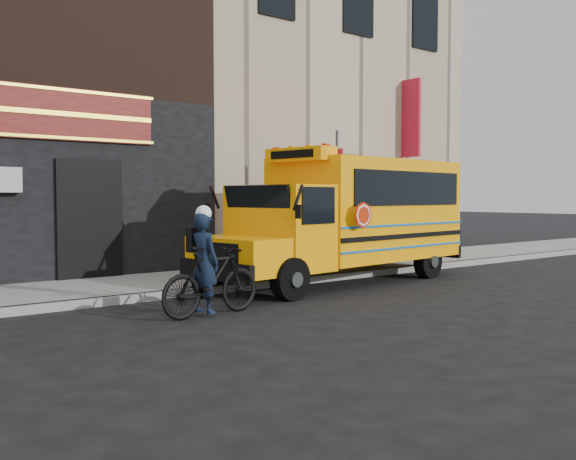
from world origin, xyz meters
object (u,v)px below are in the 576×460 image
Objects in this scene: bicycle at (212,281)px; school_bus at (349,215)px; sign_pole at (337,197)px; cyclist at (204,266)px.

school_bus is at bearing -75.62° from bicycle.
sign_pole is at bearing 63.37° from school_bus.
sign_pole reaches higher than cyclist.
school_bus is 5.02m from bicycle.
cyclist is (-4.74, -1.60, -0.70)m from school_bus.
school_bus is at bearing -116.63° from sign_pole.
sign_pole is at bearing -77.19° from cyclist.
school_bus is 5.05m from cyclist.
school_bus is 3.76× the size of bicycle.
bicycle is at bearing -160.19° from school_bus.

